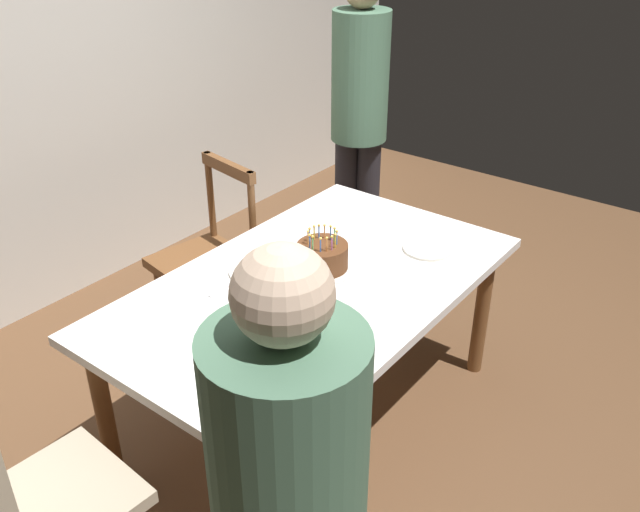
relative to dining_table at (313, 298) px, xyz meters
The scene contains 12 objects.
ground 0.65m from the dining_table, ahead, with size 6.40×6.40×0.00m, color brown.
back_wall 1.96m from the dining_table, 90.00° to the left, with size 6.40×0.10×2.60m, color beige.
dining_table is the anchor object (origin of this frame).
birthday_cake 0.17m from the dining_table, 16.05° to the left, with size 0.28×0.28×0.19m.
plate_near_celebrant 0.54m from the dining_table, 153.99° to the right, with size 0.22×0.22×0.01m, color silver.
plate_far_side 0.26m from the dining_table, 110.43° to the left, with size 0.22×0.22×0.01m, color silver.
plate_near_guest 0.58m from the dining_table, 24.10° to the right, with size 0.22×0.22×0.01m, color silver.
fork_near_celebrant 0.69m from the dining_table, 160.54° to the right, with size 0.18×0.02×0.01m, color silver.
fork_far_side 0.36m from the dining_table, 134.76° to the left, with size 0.18×0.02×0.01m, color silver.
chair_spindle_back 0.88m from the dining_table, 77.27° to the left, with size 0.51×0.51×0.95m.
chair_upholstered 1.28m from the dining_table, behind, with size 0.47×0.47×0.95m.
person_guest 1.46m from the dining_table, 27.25° to the left, with size 0.32×0.32×1.76m.
Camera 1 is at (-1.86, -1.47, 2.18)m, focal length 38.18 mm.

